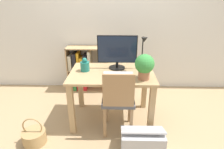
% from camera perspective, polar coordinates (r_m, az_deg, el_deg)
% --- Properties ---
extents(ground_plane, '(10.00, 10.00, 0.00)m').
position_cam_1_polar(ground_plane, '(2.82, -0.05, -13.10)').
color(ground_plane, tan).
extents(wall_back, '(8.00, 0.05, 2.60)m').
position_cam_1_polar(wall_back, '(3.39, 0.42, 16.85)').
color(wall_back, silver).
rests_on(wall_back, ground_plane).
extents(desk, '(1.11, 0.74, 0.73)m').
position_cam_1_polar(desk, '(2.52, -0.06, -2.39)').
color(desk, tan).
rests_on(desk, ground_plane).
extents(monitor, '(0.54, 0.22, 0.46)m').
position_cam_1_polar(monitor, '(2.54, 1.59, 7.19)').
color(monitor, black).
rests_on(monitor, desk).
extents(keyboard, '(0.38, 0.13, 0.02)m').
position_cam_1_polar(keyboard, '(2.40, 1.90, 0.19)').
color(keyboard, '#B2B2B7').
rests_on(keyboard, desk).
extents(vase, '(0.12, 0.12, 0.18)m').
position_cam_1_polar(vase, '(2.52, -8.26, 2.70)').
color(vase, '#1E7266').
rests_on(vase, desk).
extents(desk_lamp, '(0.10, 0.19, 0.45)m').
position_cam_1_polar(desk_lamp, '(2.50, 9.43, 7.34)').
color(desk_lamp, black).
rests_on(desk_lamp, desk).
extents(potted_plant, '(0.23, 0.23, 0.31)m').
position_cam_1_polar(potted_plant, '(2.24, 9.86, 2.74)').
color(potted_plant, '#9E6647').
rests_on(potted_plant, desk).
extents(chair, '(0.40, 0.40, 0.88)m').
position_cam_1_polar(chair, '(2.30, 1.91, -7.66)').
color(chair, '#4C4C51').
rests_on(chair, ground_plane).
extents(bookshelf, '(0.74, 0.28, 0.83)m').
position_cam_1_polar(bookshelf, '(3.49, -8.93, 1.40)').
color(bookshelf, tan).
rests_on(bookshelf, ground_plane).
extents(basket, '(0.28, 0.28, 0.35)m').
position_cam_1_polar(basket, '(2.56, -22.62, -16.98)').
color(basket, tan).
rests_on(basket, ground_plane).
extents(storage_box, '(0.50, 0.29, 0.29)m').
position_cam_1_polar(storage_box, '(2.31, 9.28, -19.21)').
color(storage_box, '#B2B2B7').
rests_on(storage_box, ground_plane).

